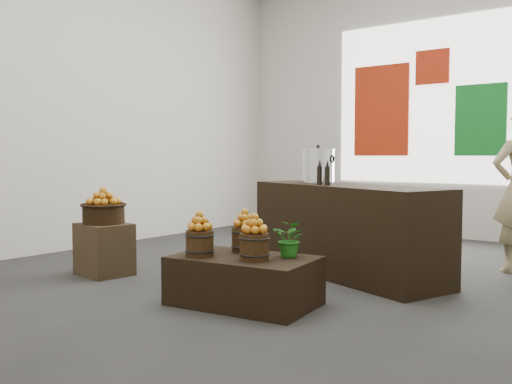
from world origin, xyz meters
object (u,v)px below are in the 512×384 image
Objects in this scene: display_table at (244,281)px; counter at (346,230)px; wicker_basket at (104,214)px; stock_pot_left at (318,167)px; crate at (104,249)px.

display_table is 1.55m from counter.
wicker_basket is 0.37× the size of display_table.
stock_pot_left reaches higher than counter.
stock_pot_left is (-0.43, 0.16, 0.63)m from counter.
wicker_basket is (0.00, 0.00, 0.35)m from crate.
crate is at bearing -122.73° from counter.
display_table is at bearing -73.53° from counter.
stock_pot_left is at bearing 47.03° from wicker_basket.
wicker_basket reaches higher than crate.
counter is 0.78m from stock_pot_left.
wicker_basket reaches higher than display_table.
wicker_basket is 2.28m from stock_pot_left.
crate is 1.51× the size of stock_pot_left.
counter is at bearing 78.76° from display_table.
counter is (1.95, 1.47, -0.16)m from wicker_basket.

